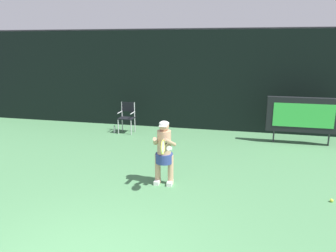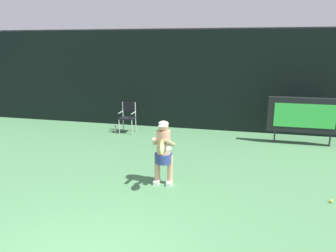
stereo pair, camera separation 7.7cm
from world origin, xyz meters
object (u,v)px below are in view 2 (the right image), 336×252
Objects in this scene: tennis_ball_loose at (331,201)px; tennis_racket at (162,147)px; scoreboard at (304,115)px; water_bottle at (115,129)px; umpire_chair at (128,115)px; tennis_player at (164,150)px.

tennis_racket is at bearing -173.66° from tennis_ball_loose.
tennis_racket reaches higher than tennis_ball_loose.
scoreboard is 6.35m from water_bottle.
umpire_chair is at bearing 22.11° from water_bottle.
umpire_chair reaches higher than tennis_ball_loose.
water_bottle is (-6.30, -0.08, -0.82)m from scoreboard.
tennis_player is at bearing -59.67° from umpire_chair.
water_bottle is at bearing 147.83° from tennis_ball_loose.
tennis_player is at bearing 178.27° from tennis_ball_loose.
tennis_ball_loose is (3.41, 0.38, -1.01)m from tennis_racket.
scoreboard is at bearing -0.91° from umpire_chair.
water_bottle is 7.44m from tennis_ball_loose.
tennis_player is at bearing -54.16° from water_bottle.
tennis_ball_loose is (0.00, -4.04, -0.91)m from scoreboard.
tennis_player reaches higher than tennis_ball_loose.
tennis_player is (2.79, -3.86, 0.68)m from water_bottle.
umpire_chair is 1.79× the size of tennis_racket.
tennis_racket is (2.89, -4.34, 0.92)m from water_bottle.
scoreboard reaches higher than umpire_chair.
umpire_chair is 4.67m from tennis_player.
umpire_chair is at bearing 120.33° from tennis_player.
scoreboard is 4.15m from tennis_ball_loose.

